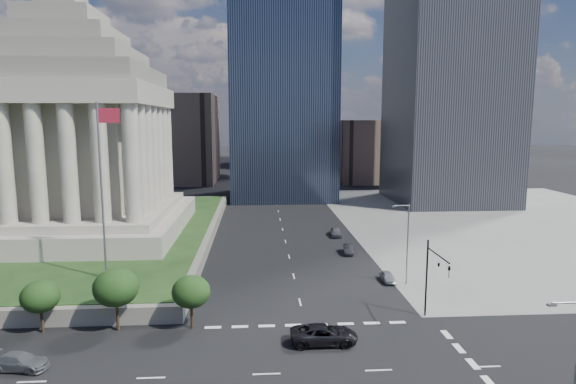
{
  "coord_description": "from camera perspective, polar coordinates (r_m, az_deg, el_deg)",
  "views": [
    {
      "loc": [
        -4.58,
        -30.5,
        19.83
      ],
      "look_at": [
        -1.4,
        18.86,
        12.49
      ],
      "focal_mm": 30.0,
      "sensor_mm": 36.0,
      "label": 1
    }
  ],
  "objects": [
    {
      "name": "street_lamp_north",
      "position": [
        60.01,
        13.85,
        -5.46
      ],
      "size": [
        2.13,
        0.22,
        10.0
      ],
      "color": "slate",
      "rests_on": "ground"
    },
    {
      "name": "parked_sedan_mid",
      "position": [
        73.44,
        7.15,
        -6.76
      ],
      "size": [
        1.94,
        4.16,
        1.32
      ],
      "primitive_type": "imported",
      "rotation": [
        0.0,
        0.0,
        -0.14
      ],
      "color": "black",
      "rests_on": "ground"
    },
    {
      "name": "pickup_truck",
      "position": [
        45.11,
        4.29,
        -16.47
      ],
      "size": [
        2.83,
        6.1,
        1.69
      ],
      "primitive_type": "imported",
      "rotation": [
        0.0,
        0.0,
        1.57
      ],
      "color": "black",
      "rests_on": "ground"
    },
    {
      "name": "suv_grey",
      "position": [
        46.29,
        -29.22,
        -17.12
      ],
      "size": [
        2.66,
        4.93,
        1.36
      ],
      "primitive_type": "imported",
      "rotation": [
        0.0,
        0.0,
        1.4
      ],
      "color": "#525559",
      "rests_on": "ground"
    },
    {
      "name": "midrise_glass",
      "position": [
        126.08,
        -0.7,
        13.07
      ],
      "size": [
        26.0,
        26.0,
        60.0
      ],
      "primitive_type": "cube",
      "color": "black",
      "rests_on": "ground"
    },
    {
      "name": "sidewalk_ne",
      "position": [
        105.55,
        25.07,
        -3.18
      ],
      "size": [
        68.0,
        90.0,
        0.03
      ],
      "primitive_type": "cube",
      "color": "slate",
      "rests_on": "ground"
    },
    {
      "name": "ground",
      "position": [
        132.07,
        -1.66,
        -0.2
      ],
      "size": [
        500.0,
        500.0,
        0.0
      ],
      "primitive_type": "plane",
      "color": "black",
      "rests_on": "ground"
    },
    {
      "name": "plaza_lawn",
      "position": [
        91.85,
        -29.78,
        -3.98
      ],
      "size": [
        64.0,
        68.0,
        0.1
      ],
      "primitive_type": "cube",
      "color": "#1E3A17",
      "rests_on": "plaza_terrace"
    },
    {
      "name": "flagpole",
      "position": [
        57.55,
        -21.1,
        1.17
      ],
      "size": [
        2.52,
        0.24,
        20.0
      ],
      "color": "slate",
      "rests_on": "plaza_lawn"
    },
    {
      "name": "plaza_terrace",
      "position": [
        92.04,
        -29.74,
        -4.56
      ],
      "size": [
        66.0,
        70.0,
        1.8
      ],
      "primitive_type": "cube",
      "color": "slate",
      "rests_on": "ground"
    },
    {
      "name": "parked_sedan_far",
      "position": [
        84.12,
        5.72,
        -4.69
      ],
      "size": [
        2.3,
        4.69,
        1.54
      ],
      "primitive_type": "imported",
      "rotation": [
        0.0,
        0.0,
        -0.11
      ],
      "color": "#515358",
      "rests_on": "ground"
    },
    {
      "name": "building_filler_ne",
      "position": [
        164.91,
        9.17,
        4.92
      ],
      "size": [
        20.0,
        30.0,
        20.0
      ],
      "primitive_type": "cube",
      "color": "#513D37",
      "rests_on": "ground"
    },
    {
      "name": "war_memorial",
      "position": [
        83.84,
        -24.54,
        8.77
      ],
      "size": [
        34.0,
        34.0,
        39.0
      ],
      "primitive_type": null,
      "color": "gray",
      "rests_on": "plaza_lawn"
    },
    {
      "name": "traffic_signal_ne",
      "position": [
        49.57,
        16.86,
        -9.04
      ],
      "size": [
        0.3,
        5.74,
        8.0
      ],
      "color": "black",
      "rests_on": "ground"
    },
    {
      "name": "street_lamp_south",
      "position": [
        33.49,
        30.74,
        -17.83
      ],
      "size": [
        2.13,
        0.22,
        10.0
      ],
      "color": "slate",
      "rests_on": "ground"
    },
    {
      "name": "building_filler_nw",
      "position": [
        162.6,
        -12.76,
        6.18
      ],
      "size": [
        24.0,
        30.0,
        28.0
      ],
      "primitive_type": "cube",
      "color": "#513D37",
      "rests_on": "ground"
    },
    {
      "name": "parked_sedan_near",
      "position": [
        61.9,
        11.73,
        -9.82
      ],
      "size": [
        3.64,
        1.47,
        1.24
      ],
      "primitive_type": "imported",
      "rotation": [
        0.0,
        0.0,
        0.0
      ],
      "color": "gray",
      "rests_on": "ground"
    }
  ]
}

